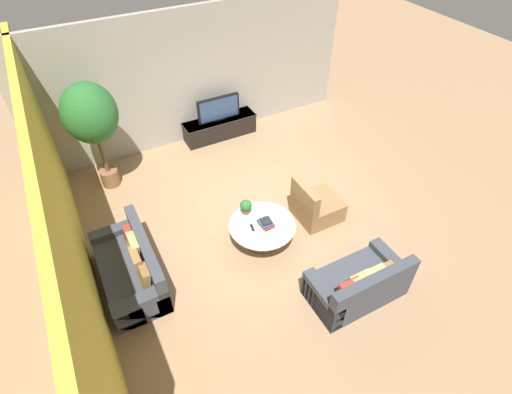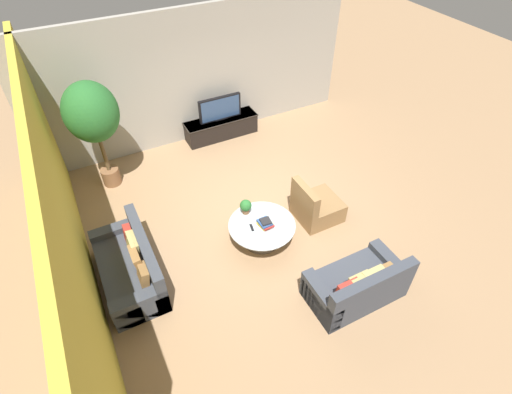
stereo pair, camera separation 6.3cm
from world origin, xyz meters
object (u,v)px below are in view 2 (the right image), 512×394
Objects in this scene: television at (220,108)px; couch_by_wall at (131,268)px; armchair_wicker at (316,207)px; coffee_table at (262,229)px; potted_palm_tall at (92,115)px; couch_near_entry at (357,285)px; potted_plant_tabletop at (246,206)px; media_console at (221,127)px.

television reaches higher than couch_by_wall.
armchair_wicker is at bearing 87.31° from couch_by_wall.
coffee_table is 1.19m from armchair_wicker.
potted_palm_tall is (0.23, 2.66, 1.35)m from couch_by_wall.
armchair_wicker reaches higher than couch_near_entry.
couch_by_wall is at bearing -94.88° from potted_palm_tall.
armchair_wicker is at bearing 3.31° from coffee_table.
potted_plant_tabletop is at bearing 94.45° from couch_by_wall.
potted_plant_tabletop is (-1.31, 0.33, 0.31)m from armchair_wicker.
potted_palm_tall is at bearing 125.39° from coffee_table.
potted_palm_tall reaches higher than armchair_wicker.
potted_palm_tall is at bearing -58.51° from couch_near_entry.
armchair_wicker is (0.47, -3.40, -0.49)m from television.
media_console is 0.51m from television.
couch_near_entry is 0.66× the size of potted_palm_tall.
armchair_wicker is 1.39m from potted_plant_tabletop.
armchair_wicker is at bearing -41.02° from potted_palm_tall.
coffee_table is 4.19× the size of potted_plant_tabletop.
potted_palm_tall is (-3.25, 2.83, 1.37)m from armchair_wicker.
media_console is 6.23× the size of potted_plant_tabletop.
potted_palm_tall is (-2.06, 2.89, 1.34)m from coffee_table.
potted_palm_tall is at bearing 175.12° from couch_by_wall.
television is 3.57m from coffee_table.
couch_by_wall is at bearing 174.19° from coffee_table.
television is at bearing 78.30° from coffee_table.
armchair_wicker is 3.03× the size of potted_plant_tabletop.
potted_plant_tabletop reaches higher than media_console.
television reaches higher than armchair_wicker.
armchair_wicker is 0.37× the size of potted_palm_tall.
potted_palm_tall is at bearing -168.33° from media_console.
television is at bearing 11.64° from potted_palm_tall.
potted_palm_tall is at bearing 127.85° from potted_plant_tabletop.
potted_palm_tall reaches higher than couch_by_wall.
armchair_wicker is (3.48, -0.16, -0.02)m from couch_by_wall.
media_console is at bearing 78.30° from coffee_table.
television is 2.97m from potted_palm_tall.
media_console is at bearing 7.95° from armchair_wicker.
coffee_table is 0.50m from potted_plant_tabletop.
television is 3.18m from potted_plant_tabletop.
couch_by_wall is 2.05× the size of armchair_wicker.
armchair_wicker is at bearing -82.05° from media_console.
media_console is 1.49× the size of coffee_table.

